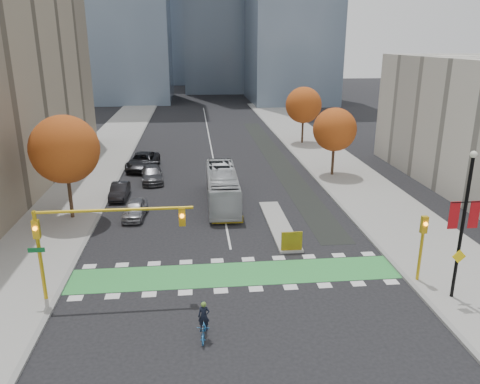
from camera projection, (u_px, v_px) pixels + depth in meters
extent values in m
plane|color=black|center=(238.00, 286.00, 26.86)|extent=(300.00, 300.00, 0.00)
cube|color=gray|center=(77.00, 188.00, 44.48)|extent=(7.00, 120.00, 0.15)
cube|color=gray|center=(352.00, 180.00, 47.05)|extent=(7.00, 120.00, 0.15)
cube|color=gray|center=(114.00, 187.00, 44.81)|extent=(0.30, 120.00, 0.16)
cube|color=gray|center=(318.00, 181.00, 46.72)|extent=(0.30, 120.00, 0.16)
cube|color=green|center=(235.00, 274.00, 28.28)|extent=(20.00, 3.00, 0.01)
cube|color=silver|center=(210.00, 142.00, 64.71)|extent=(0.15, 70.00, 0.01)
cube|color=black|center=(276.00, 158.00, 55.97)|extent=(2.50, 50.00, 0.01)
cube|color=gray|center=(279.00, 224.00, 35.74)|extent=(1.60, 10.00, 0.16)
cube|color=yellow|center=(292.00, 241.00, 30.97)|extent=(1.40, 0.12, 1.30)
cylinder|color=#332114|center=(69.00, 187.00, 36.26)|extent=(0.28, 0.28, 5.25)
sphere|color=#983412|center=(65.00, 149.00, 35.34)|extent=(5.20, 5.20, 5.20)
cylinder|color=#332114|center=(333.00, 155.00, 48.12)|extent=(0.28, 0.28, 4.55)
sphere|color=#983412|center=(335.00, 129.00, 47.32)|extent=(4.40, 4.40, 4.40)
cylinder|color=#332114|center=(303.00, 126.00, 63.26)|extent=(0.28, 0.28, 4.90)
sphere|color=#983412|center=(304.00, 105.00, 62.39)|extent=(4.80, 4.80, 4.80)
cylinder|color=#BF9914|center=(40.00, 257.00, 24.59)|extent=(0.20, 0.20, 5.20)
cylinder|color=#BF9914|center=(114.00, 210.00, 24.19)|extent=(8.20, 0.16, 0.16)
cube|color=#BF9914|center=(36.00, 229.00, 24.09)|extent=(0.35, 0.28, 1.00)
sphere|color=orange|center=(35.00, 229.00, 23.89)|extent=(0.22, 0.22, 0.22)
cube|color=#BF9914|center=(182.00, 217.00, 24.68)|extent=(0.35, 0.28, 1.00)
sphere|color=orange|center=(182.00, 216.00, 24.48)|extent=(0.22, 0.22, 0.22)
cube|color=#0C5926|center=(36.00, 250.00, 24.02)|extent=(0.85, 0.04, 0.25)
cylinder|color=#BF9914|center=(421.00, 251.00, 26.78)|extent=(0.18, 0.18, 4.00)
cube|color=#BF9914|center=(424.00, 225.00, 26.28)|extent=(0.35, 0.28, 1.00)
sphere|color=orange|center=(426.00, 224.00, 26.08)|extent=(0.22, 0.22, 0.22)
cylinder|color=black|center=(462.00, 231.00, 24.36)|extent=(0.18, 0.18, 8.00)
sphere|color=silver|center=(474.00, 154.00, 23.09)|extent=(0.36, 0.36, 0.36)
cylinder|color=black|center=(466.00, 202.00, 23.87)|extent=(1.60, 0.06, 0.06)
cube|color=#A90F15|center=(454.00, 215.00, 24.03)|extent=(0.55, 0.03, 1.50)
cube|color=#A90F15|center=(474.00, 215.00, 24.13)|extent=(0.55, 0.03, 1.50)
cube|color=yellow|center=(459.00, 256.00, 24.68)|extent=(0.78, 0.04, 0.78)
imported|color=#2362A0|center=(204.00, 330.00, 22.08)|extent=(0.77, 1.74, 0.89)
imported|color=black|center=(204.00, 316.00, 21.84)|extent=(0.58, 0.42, 1.50)
sphere|color=#597F2D|center=(204.00, 304.00, 21.65)|extent=(0.26, 0.26, 0.26)
imported|color=#B9BDC1|center=(222.00, 187.00, 40.15)|extent=(2.64, 10.70, 2.97)
imported|color=#949499|center=(135.00, 209.00, 37.16)|extent=(1.96, 4.20, 1.39)
imported|color=black|center=(120.00, 191.00, 41.72)|extent=(1.46, 4.09, 1.34)
imported|color=#454549|center=(152.00, 174.00, 46.66)|extent=(2.60, 5.34, 1.50)
imported|color=black|center=(143.00, 161.00, 51.22)|extent=(3.63, 6.51, 1.72)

